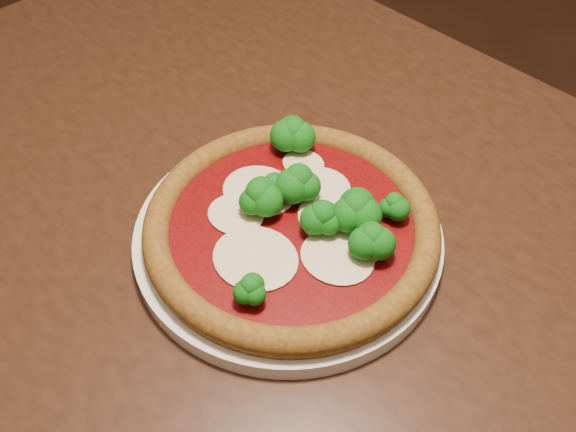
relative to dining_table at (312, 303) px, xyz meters
The scene contains 4 objects.
floor 0.70m from the dining_table, 111.57° to the left, with size 4.00×4.00×0.00m, color black.
dining_table is the anchor object (origin of this frame).
plate 0.10m from the dining_table, 168.54° to the right, with size 0.31×0.31×0.02m, color silver.
pizza 0.13m from the dining_table, behind, with size 0.29×0.29×0.06m.
Camera 1 is at (0.32, -0.57, 1.26)m, focal length 40.00 mm.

